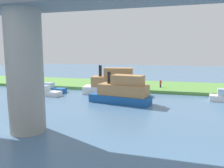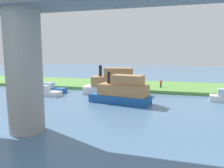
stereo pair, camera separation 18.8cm
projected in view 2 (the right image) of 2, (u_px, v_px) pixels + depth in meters
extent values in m
plane|color=#4C7093|center=(132.00, 92.00, 35.62)|extent=(160.00, 160.00, 0.00)
cube|color=#5B9342|center=(138.00, 86.00, 41.29)|extent=(80.00, 12.00, 0.50)
cylinder|color=#9E998E|center=(24.00, 72.00, 17.40)|extent=(2.83, 2.83, 9.73)
cube|color=slate|center=(21.00, 6.00, 16.67)|extent=(71.67, 4.00, 0.50)
cylinder|color=#2D334C|center=(161.00, 86.00, 37.47)|extent=(0.29, 0.29, 0.55)
cylinder|color=red|center=(161.00, 83.00, 37.39)|extent=(0.49, 0.49, 0.60)
sphere|color=tan|center=(161.00, 80.00, 37.33)|extent=(0.24, 0.24, 0.24)
cylinder|color=brown|center=(149.00, 87.00, 36.13)|extent=(0.20, 0.20, 0.72)
cube|color=white|center=(111.00, 90.00, 34.60)|extent=(9.07, 4.15, 1.16)
cube|color=#B27F4C|center=(114.00, 81.00, 34.34)|extent=(7.29, 3.60, 1.55)
cube|color=#B27F4C|center=(119.00, 72.00, 34.04)|extent=(4.64, 2.82, 1.36)
cylinder|color=black|center=(100.00, 71.00, 34.40)|extent=(0.49, 0.49, 1.75)
cube|color=#D84C2D|center=(97.00, 83.00, 34.76)|extent=(1.79, 1.95, 0.87)
cube|color=#195199|center=(120.00, 99.00, 28.10)|extent=(8.16, 3.89, 1.04)
cube|color=#B27F4C|center=(123.00, 90.00, 27.74)|extent=(6.57, 3.37, 1.39)
cube|color=#B27F4C|center=(128.00, 80.00, 27.29)|extent=(4.19, 2.61, 1.22)
cylinder|color=black|center=(109.00, 78.00, 28.39)|extent=(0.44, 0.44, 1.57)
cube|color=#D84C2D|center=(105.00, 91.00, 28.87)|extent=(1.64, 1.78, 0.78)
cube|color=white|center=(47.00, 93.00, 33.10)|extent=(4.68, 2.08, 0.71)
cube|color=silver|center=(43.00, 88.00, 33.22)|extent=(1.76, 1.45, 0.81)
cube|color=#195199|center=(52.00, 90.00, 35.67)|extent=(4.76, 1.72, 0.74)
cube|color=silver|center=(48.00, 85.00, 35.74)|extent=(1.72, 1.36, 0.84)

